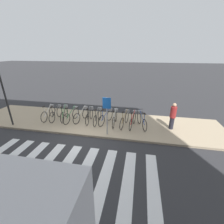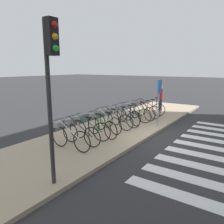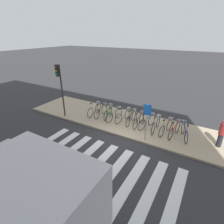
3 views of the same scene
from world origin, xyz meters
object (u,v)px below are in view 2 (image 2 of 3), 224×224
parked_bicycle_10 (145,109)px  traffic_light (51,70)px  parked_bicycle_3 (100,125)px  parked_bicycle_7 (127,114)px  parked_bicycle_9 (140,111)px  parked_bicycle_2 (87,128)px  parked_bicycle_8 (134,113)px  parked_bicycle_11 (148,108)px  parked_bicycle_1 (79,132)px  pedestrian (160,97)px  parked_bicycle_4 (106,121)px  sign_post (159,95)px  parked_bicycle_6 (122,117)px  parked_bicycle_0 (68,136)px  parked_bicycle_5 (114,119)px

parked_bicycle_10 → traffic_light: bearing=-169.8°
parked_bicycle_3 → parked_bicycle_7: bearing=3.3°
parked_bicycle_9 → parked_bicycle_2: bearing=178.2°
parked_bicycle_9 → parked_bicycle_8: bearing=177.0°
parked_bicycle_10 → parked_bicycle_11: size_ratio=1.04×
parked_bicycle_9 → parked_bicycle_7: bearing=174.3°
parked_bicycle_1 → parked_bicycle_3: 1.17m
parked_bicycle_1 → parked_bicycle_2: size_ratio=1.02×
parked_bicycle_11 → pedestrian: 1.83m
parked_bicycle_7 → parked_bicycle_2: bearing=179.8°
parked_bicycle_8 → parked_bicycle_9: 0.64m
parked_bicycle_11 → pedestrian: (1.79, 0.01, 0.39)m
parked_bicycle_9 → parked_bicycle_4: bearing=176.9°
parked_bicycle_8 → parked_bicycle_7: bearing=171.3°
parked_bicycle_9 → sign_post: bearing=-122.1°
parked_bicycle_11 → parked_bicycle_2: bearing=179.0°
parked_bicycle_6 → traffic_light: bearing=-164.7°
parked_bicycle_0 → pedestrian: bearing=0.2°
parked_bicycle_1 → parked_bicycle_9: bearing=-0.6°
parked_bicycle_8 → parked_bicycle_11: (1.66, 0.00, 0.00)m
parked_bicycle_10 → parked_bicycle_5: bearing=176.9°
parked_bicycle_7 → pedestrian: pedestrian is taller
parked_bicycle_5 → parked_bicycle_9: bearing=-2.8°
parked_bicycle_3 → parked_bicycle_11: bearing=0.6°
parked_bicycle_5 → parked_bicycle_8: same height
pedestrian → sign_post: 3.95m
parked_bicycle_4 → parked_bicycle_10: same height
parked_bicycle_0 → parked_bicycle_1: 0.55m
parked_bicycle_2 → parked_bicycle_6: size_ratio=0.98×
parked_bicycle_2 → parked_bicycle_11: size_ratio=1.03×
parked_bicycle_11 → traffic_light: bearing=-170.0°
parked_bicycle_0 → parked_bicycle_5: 2.91m
parked_bicycle_6 → parked_bicycle_8: same height
parked_bicycle_8 → parked_bicycle_11: size_ratio=1.05×
parked_bicycle_1 → sign_post: (3.87, -1.39, 1.02)m
parked_bicycle_0 → parked_bicycle_1: size_ratio=1.00×
parked_bicycle_1 → traffic_light: (-2.34, -1.44, 2.20)m
parked_bicycle_7 → parked_bicycle_8: (0.57, -0.09, 0.00)m
parked_bicycle_0 → parked_bicycle_9: same height
parked_bicycle_9 → sign_post: (-0.84, -1.34, 1.02)m
parked_bicycle_10 → pedestrian: size_ratio=1.05×
parked_bicycle_5 → parked_bicycle_11: 3.37m
parked_bicycle_0 → parked_bicycle_2: bearing=5.4°
sign_post → parked_bicycle_4: bearing=143.9°
parked_bicycle_4 → parked_bicycle_9: 2.91m
parked_bicycle_0 → pedestrian: (8.06, 0.02, 0.39)m
parked_bicycle_3 → sign_post: 3.18m
parked_bicycle_3 → traffic_light: bearing=-158.6°
parked_bicycle_11 → traffic_light: (-8.06, -1.43, 2.20)m
parked_bicycle_9 → traffic_light: traffic_light is taller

